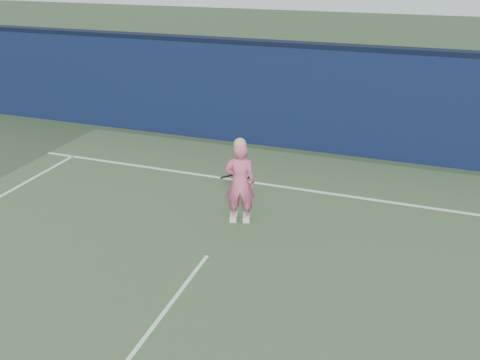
% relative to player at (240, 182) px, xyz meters
% --- Properties ---
extents(ground, '(80.00, 80.00, 0.00)m').
position_rel_player_xyz_m(ground, '(-0.09, -2.35, -0.77)').
color(ground, '#314329').
rests_on(ground, ground).
extents(backstop_wall, '(24.00, 0.40, 2.50)m').
position_rel_player_xyz_m(backstop_wall, '(-0.09, 4.15, 0.48)').
color(backstop_wall, '#0C1B38').
rests_on(backstop_wall, ground).
extents(wall_cap, '(24.00, 0.42, 0.10)m').
position_rel_player_xyz_m(wall_cap, '(-0.09, 4.15, 1.78)').
color(wall_cap, black).
rests_on(wall_cap, backstop_wall).
extents(player, '(0.63, 0.50, 1.59)m').
position_rel_player_xyz_m(player, '(0.00, 0.00, 0.00)').
color(player, '#EA5B84').
rests_on(player, ground).
extents(racket, '(0.58, 0.28, 0.33)m').
position_rel_player_xyz_m(racket, '(-0.11, 0.44, -0.02)').
color(racket, black).
rests_on(racket, ground).
extents(court_lines, '(11.00, 12.04, 0.01)m').
position_rel_player_xyz_m(court_lines, '(-0.09, -2.68, -0.75)').
color(court_lines, white).
rests_on(court_lines, court_surface).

